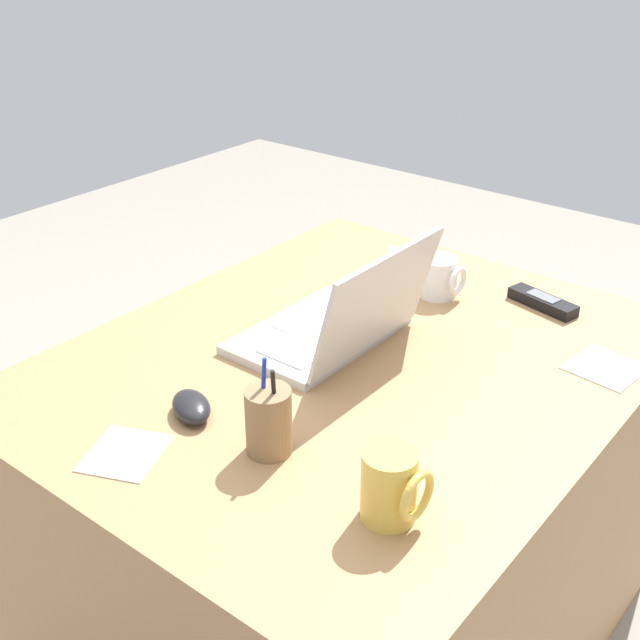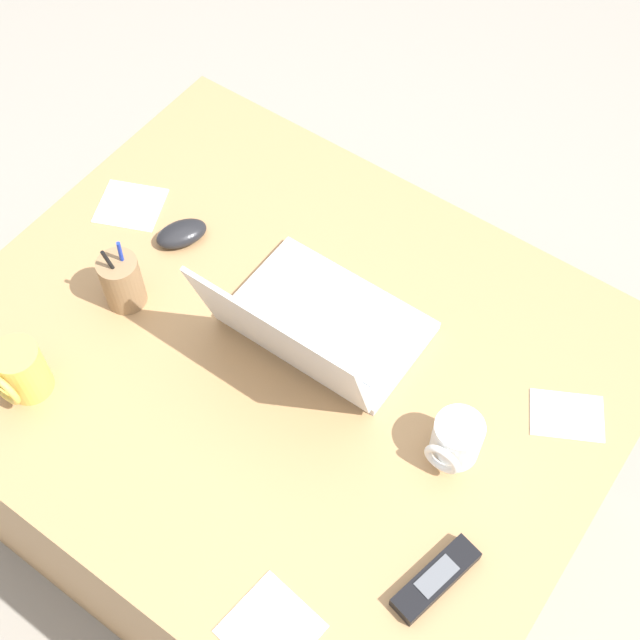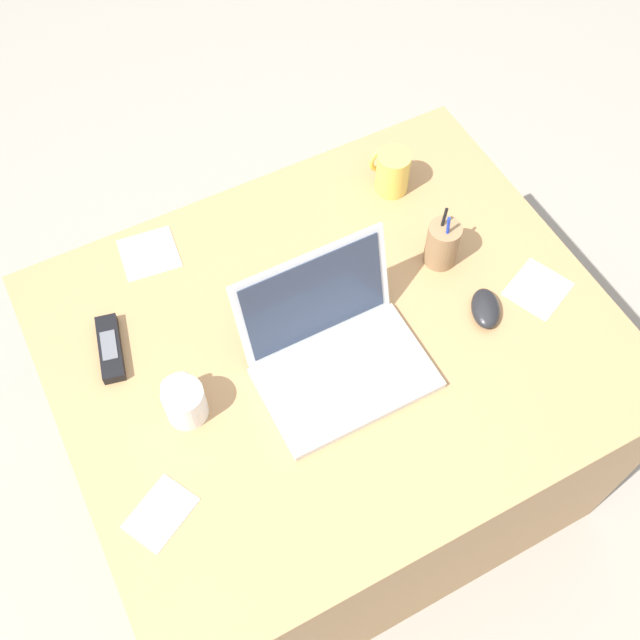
{
  "view_description": "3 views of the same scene",
  "coord_description": "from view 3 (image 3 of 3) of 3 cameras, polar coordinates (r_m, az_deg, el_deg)",
  "views": [
    {
      "loc": [
        1.07,
        0.78,
        1.51
      ],
      "look_at": [
        0.01,
        -0.06,
        0.8
      ],
      "focal_mm": 46.09,
      "sensor_mm": 36.0,
      "label": 1
    },
    {
      "loc": [
        -0.51,
        0.61,
        2.05
      ],
      "look_at": [
        -0.03,
        -0.08,
        0.77
      ],
      "focal_mm": 49.08,
      "sensor_mm": 36.0,
      "label": 2
    },
    {
      "loc": [
        -0.4,
        -0.69,
        2.1
      ],
      "look_at": [
        -0.04,
        -0.01,
        0.83
      ],
      "focal_mm": 42.39,
      "sensor_mm": 36.0,
      "label": 3
    }
  ],
  "objects": [
    {
      "name": "pen_holder",
      "position": [
        1.67,
        9.21,
        5.7
      ],
      "size": [
        0.07,
        0.07,
        0.16
      ],
      "color": "olive",
      "rests_on": "desk"
    },
    {
      "name": "computer_mouse",
      "position": [
        1.64,
        12.38,
        0.86
      ],
      "size": [
        0.1,
        0.12,
        0.03
      ],
      "primitive_type": "ellipsoid",
      "rotation": [
        0.0,
        0.0,
        -0.5
      ],
      "color": "black",
      "rests_on": "desk"
    },
    {
      "name": "paper_note_near_laptop",
      "position": [
        1.46,
        -11.94,
        -14.08
      ],
      "size": [
        0.15,
        0.14,
        0.0
      ],
      "primitive_type": "cube",
      "rotation": [
        0.0,
        0.0,
        0.49
      ],
      "color": "white",
      "rests_on": "desk"
    },
    {
      "name": "paper_note_left",
      "position": [
        1.72,
        16.13,
        2.27
      ],
      "size": [
        0.16,
        0.15,
        0.0
      ],
      "primitive_type": "cube",
      "rotation": [
        0.0,
        0.0,
        0.41
      ],
      "color": "white",
      "rests_on": "desk"
    },
    {
      "name": "cordless_phone",
      "position": [
        1.62,
        -15.56,
        -2.06
      ],
      "size": [
        0.08,
        0.16,
        0.03
      ],
      "color": "black",
      "rests_on": "desk"
    },
    {
      "name": "paper_note_right",
      "position": [
        1.75,
        -12.77,
        4.92
      ],
      "size": [
        0.14,
        0.13,
        0.0
      ],
      "primitive_type": "cube",
      "rotation": [
        0.0,
        0.0,
        -0.12
      ],
      "color": "white",
      "rests_on": "desk"
    },
    {
      "name": "coffee_mug_white",
      "position": [
        1.8,
        5.44,
        11.13
      ],
      "size": [
        0.08,
        0.09,
        0.11
      ],
      "color": "#E0BC4C",
      "rests_on": "desk"
    },
    {
      "name": "laptop",
      "position": [
        1.51,
        1.18,
        -2.37
      ],
      "size": [
        0.34,
        0.28,
        0.23
      ],
      "color": "silver",
      "rests_on": "desk"
    },
    {
      "name": "ground_plane",
      "position": [
        2.25,
        0.77,
        -10.7
      ],
      "size": [
        6.0,
        6.0,
        0.0
      ],
      "primitive_type": "plane",
      "color": "gray"
    },
    {
      "name": "desk",
      "position": [
        1.91,
        0.9,
        -6.79
      ],
      "size": [
        1.16,
        0.95,
        0.73
      ],
      "primitive_type": "cube",
      "color": "#A87C4F",
      "rests_on": "ground"
    },
    {
      "name": "coffee_mug_tall",
      "position": [
        1.49,
        -10.2,
        -6.05
      ],
      "size": [
        0.08,
        0.09,
        0.09
      ],
      "color": "white",
      "rests_on": "desk"
    }
  ]
}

